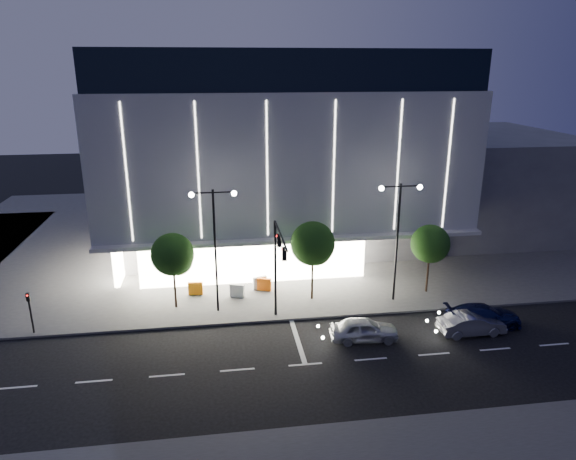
# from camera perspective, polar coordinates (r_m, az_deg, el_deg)

# --- Properties ---
(ground) EXTENTS (160.00, 160.00, 0.00)m
(ground) POSITION_cam_1_polar(r_m,az_deg,el_deg) (32.34, -2.14, -13.56)
(ground) COLOR black
(ground) RESTS_ON ground
(sidewalk_museum) EXTENTS (70.00, 40.00, 0.15)m
(sidewalk_museum) POSITION_cam_1_polar(r_m,az_deg,el_deg) (54.68, 0.40, -0.02)
(sidewalk_museum) COLOR #474747
(sidewalk_museum) RESTS_ON ground
(museum) EXTENTS (30.00, 25.80, 18.00)m
(museum) POSITION_cam_1_polar(r_m,az_deg,el_deg) (50.67, -1.58, 9.24)
(museum) COLOR #4C4C51
(museum) RESTS_ON ground
(annex_building) EXTENTS (16.00, 20.00, 10.00)m
(annex_building) POSITION_cam_1_polar(r_m,az_deg,el_deg) (60.13, 20.70, 5.33)
(annex_building) COLOR #4C4C51
(annex_building) RESTS_ON ground
(traffic_mast) EXTENTS (0.33, 5.89, 7.07)m
(traffic_mast) POSITION_cam_1_polar(r_m,az_deg,el_deg) (33.21, -1.13, -3.00)
(traffic_mast) COLOR black
(traffic_mast) RESTS_ON ground
(street_lamp_west) EXTENTS (3.16, 0.36, 9.00)m
(street_lamp_west) POSITION_cam_1_polar(r_m,az_deg,el_deg) (35.20, -8.15, -0.36)
(street_lamp_west) COLOR black
(street_lamp_west) RESTS_ON ground
(street_lamp_east) EXTENTS (3.16, 0.36, 9.00)m
(street_lamp_east) POSITION_cam_1_polar(r_m,az_deg,el_deg) (37.43, 12.15, 0.52)
(street_lamp_east) COLOR black
(street_lamp_east) RESTS_ON ground
(ped_signal_far) EXTENTS (0.22, 0.24, 3.00)m
(ped_signal_far) POSITION_cam_1_polar(r_m,az_deg,el_deg) (37.36, -26.75, -7.80)
(ped_signal_far) COLOR black
(ped_signal_far) RESTS_ON ground
(tree_left) EXTENTS (3.02, 3.02, 5.72)m
(tree_left) POSITION_cam_1_polar(r_m,az_deg,el_deg) (36.93, -12.65, -2.90)
(tree_left) COLOR black
(tree_left) RESTS_ON ground
(tree_mid) EXTENTS (3.25, 3.25, 6.15)m
(tree_mid) POSITION_cam_1_polar(r_m,az_deg,el_deg) (37.31, 2.80, -1.77)
(tree_mid) COLOR black
(tree_mid) RESTS_ON ground
(tree_right) EXTENTS (2.91, 2.91, 5.51)m
(tree_right) POSITION_cam_1_polar(r_m,az_deg,el_deg) (40.08, 15.53, -1.70)
(tree_right) COLOR black
(tree_right) RESTS_ON ground
(car_lead) EXTENTS (4.48, 2.05, 1.49)m
(car_lead) POSITION_cam_1_polar(r_m,az_deg,el_deg) (33.73, 8.45, -10.88)
(car_lead) COLOR #B8BBC0
(car_lead) RESTS_ON ground
(car_second) EXTENTS (4.41, 1.65, 1.44)m
(car_second) POSITION_cam_1_polar(r_m,az_deg,el_deg) (36.14, 19.70, -9.79)
(car_second) COLOR #A1A2A8
(car_second) RESTS_ON ground
(car_third) EXTENTS (5.20, 2.41, 1.47)m
(car_third) POSITION_cam_1_polar(r_m,az_deg,el_deg) (37.47, 20.86, -8.88)
(car_third) COLOR #121643
(car_third) RESTS_ON ground
(barrier_a) EXTENTS (1.12, 0.34, 1.00)m
(barrier_a) POSITION_cam_1_polar(r_m,az_deg,el_deg) (39.89, -10.24, -6.41)
(barrier_a) COLOR orange
(barrier_a) RESTS_ON sidewalk_museum
(barrier_b) EXTENTS (1.11, 0.64, 1.00)m
(barrier_b) POSITION_cam_1_polar(r_m,az_deg,el_deg) (39.10, -5.69, -6.72)
(barrier_b) COLOR silver
(barrier_b) RESTS_ON sidewalk_museum
(barrier_c) EXTENTS (1.12, 0.60, 1.00)m
(barrier_c) POSITION_cam_1_polar(r_m,az_deg,el_deg) (39.99, -2.66, -6.06)
(barrier_c) COLOR #EF5E0D
(barrier_c) RESTS_ON sidewalk_museum
(barrier_d) EXTENTS (1.12, 0.60, 1.00)m
(barrier_d) POSITION_cam_1_polar(r_m,az_deg,el_deg) (40.32, -3.14, -5.87)
(barrier_d) COLOR silver
(barrier_d) RESTS_ON sidewalk_museum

